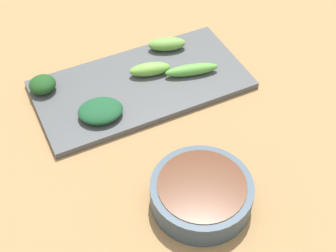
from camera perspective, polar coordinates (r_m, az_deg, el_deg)
tabletop at (r=0.82m, az=-1.56°, el=-0.16°), size 2.10×2.10×0.02m
sauce_bowl at (r=0.69m, az=3.98°, el=-7.88°), size 0.15×0.15×0.04m
serving_plate at (r=0.87m, az=-3.16°, el=4.91°), size 0.19×0.38×0.01m
broccoli_stalk_0 at (r=0.87m, az=2.83°, el=6.67°), size 0.04×0.10×0.02m
broccoli_leafy_1 at (r=0.87m, az=-14.67°, el=4.79°), size 0.05×0.05×0.03m
broccoli_leafy_2 at (r=0.80m, az=-8.02°, el=1.81°), size 0.08×0.09×0.02m
broccoli_stalk_3 at (r=0.93m, az=-0.13°, el=9.71°), size 0.05×0.08×0.02m
broccoli_stalk_4 at (r=0.87m, az=-2.17°, el=6.74°), size 0.04×0.08×0.02m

